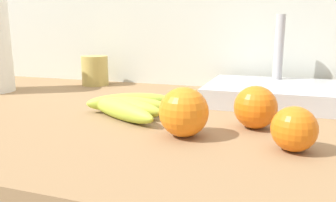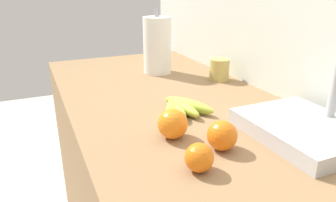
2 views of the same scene
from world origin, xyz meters
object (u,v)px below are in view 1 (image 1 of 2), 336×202
at_px(banana_bunch, 125,106).
at_px(sink_basin, 276,92).
at_px(mug, 95,71).
at_px(orange_back_right, 184,112).
at_px(orange_front, 294,129).
at_px(orange_right, 255,107).

height_order(banana_bunch, sink_basin, sink_basin).
xyz_separation_m(banana_bunch, mug, (-0.26, 0.31, 0.03)).
height_order(orange_back_right, mug, mug).
relative_size(banana_bunch, orange_front, 2.93).
bearing_deg(orange_back_right, orange_right, 38.59).
height_order(orange_front, sink_basin, sink_basin).
relative_size(sink_basin, mug, 3.52).
height_order(orange_right, orange_front, orange_right).
distance_m(orange_right, orange_front, 0.12).
distance_m(orange_back_right, sink_basin, 0.36).
xyz_separation_m(orange_right, mug, (-0.51, 0.32, 0.01)).
bearing_deg(sink_basin, orange_back_right, -112.52).
height_order(banana_bunch, mug, mug).
bearing_deg(orange_front, orange_right, 121.70).
bearing_deg(orange_right, orange_front, -58.30).
relative_size(orange_right, mug, 0.83).
xyz_separation_m(banana_bunch, sink_basin, (0.29, 0.23, 0.01)).
distance_m(sink_basin, mug, 0.55).
distance_m(orange_right, orange_back_right, 0.14).
distance_m(banana_bunch, mug, 0.41).
bearing_deg(orange_back_right, sink_basin, 67.48).
height_order(orange_right, sink_basin, sink_basin).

